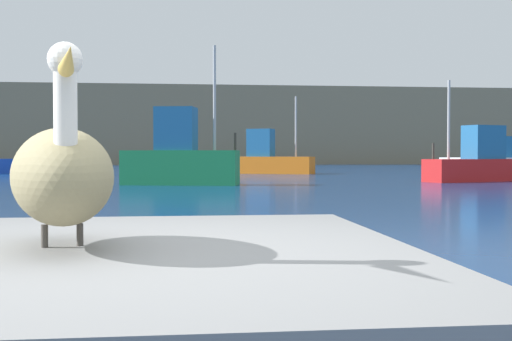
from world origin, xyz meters
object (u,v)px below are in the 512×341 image
(pelican, at_px, (63,174))
(fishing_boat_orange, at_px, (269,159))
(fishing_boat_red, at_px, (476,162))
(fishing_boat_white, at_px, (504,161))
(fishing_boat_green, at_px, (180,157))

(pelican, relative_size, fishing_boat_orange, 0.24)
(pelican, bearing_deg, fishing_boat_orange, 158.99)
(fishing_boat_red, relative_size, fishing_boat_orange, 0.94)
(pelican, height_order, fishing_boat_red, fishing_boat_red)
(fishing_boat_red, relative_size, fishing_boat_white, 0.63)
(pelican, bearing_deg, fishing_boat_red, 139.58)
(fishing_boat_red, bearing_deg, fishing_boat_white, -141.56)
(fishing_boat_white, bearing_deg, pelican, -127.31)
(fishing_boat_orange, distance_m, fishing_boat_green, 15.18)
(pelican, xyz_separation_m, fishing_boat_red, (13.74, 25.43, -0.27))
(pelican, bearing_deg, fishing_boat_white, 138.43)
(fishing_boat_orange, bearing_deg, pelican, -72.45)
(fishing_boat_green, bearing_deg, fishing_boat_white, 45.65)
(fishing_boat_orange, xyz_separation_m, fishing_boat_green, (-5.51, -14.15, 0.19))
(pelican, xyz_separation_m, fishing_boat_green, (0.47, 23.74, -0.06))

